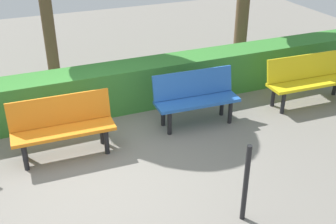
{
  "coord_description": "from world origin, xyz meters",
  "views": [
    {
      "loc": [
        0.8,
        4.58,
        3.37
      ],
      "look_at": [
        -1.25,
        -0.34,
        0.55
      ],
      "focal_mm": 44.53,
      "sensor_mm": 36.0,
      "label": 1
    }
  ],
  "objects": [
    {
      "name": "bench_orange",
      "position": [
        0.22,
        -0.69,
        0.48
      ],
      "size": [
        1.44,
        0.49,
        0.86
      ],
      "rotation": [
        0.0,
        0.0,
        -0.03
      ],
      "color": "orange",
      "rests_on": "ground_plane"
    },
    {
      "name": "bench_blue",
      "position": [
        -1.92,
        -0.81,
        0.48
      ],
      "size": [
        1.37,
        0.52,
        0.86
      ],
      "rotation": [
        0.0,
        0.0,
        -0.04
      ],
      "color": "blue",
      "rests_on": "ground_plane"
    },
    {
      "name": "ground_plane",
      "position": [
        0.0,
        0.0,
        0.0
      ],
      "size": [
        17.43,
        17.43,
        0.0
      ],
      "primitive_type": "plane",
      "color": "gray"
    },
    {
      "name": "hedge_row",
      "position": [
        -0.94,
        -1.78,
        0.39
      ],
      "size": [
        13.43,
        0.61,
        0.77
      ],
      "primitive_type": "cube",
      "color": "#387F33",
      "rests_on": "ground_plane"
    },
    {
      "name": "railing_post_mid",
      "position": [
        -1.43,
        1.48,
        0.5
      ],
      "size": [
        0.06,
        0.06,
        1.0
      ],
      "primitive_type": "cylinder",
      "color": "black",
      "rests_on": "ground_plane"
    },
    {
      "name": "bench_yellow",
      "position": [
        -4.12,
        -0.71,
        0.48
      ],
      "size": [
        1.66,
        0.53,
        0.86
      ],
      "rotation": [
        0.0,
        0.0,
        -0.04
      ],
      "color": "yellow",
      "rests_on": "ground_plane"
    }
  ]
}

